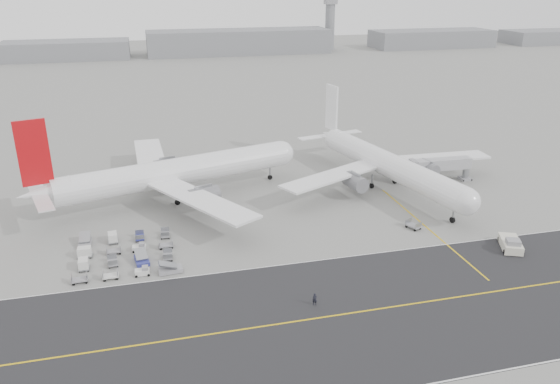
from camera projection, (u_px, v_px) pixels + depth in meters
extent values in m
plane|color=gray|center=(280.00, 259.00, 91.88)|extent=(700.00, 700.00, 0.00)
cube|color=#28282B|center=(345.00, 314.00, 76.79)|extent=(220.00, 32.00, 0.02)
cube|color=gold|center=(345.00, 314.00, 76.79)|extent=(220.00, 0.30, 0.01)
cube|color=silver|center=(312.00, 261.00, 91.02)|extent=(220.00, 0.25, 0.01)
cube|color=gold|center=(427.00, 227.00, 103.22)|extent=(0.30, 40.00, 0.01)
cylinder|color=gray|center=(330.00, 27.00, 348.30)|extent=(6.00, 6.00, 28.00)
cube|color=gray|center=(331.00, 1.00, 342.58)|extent=(7.00, 7.00, 3.50)
cylinder|color=white|center=(178.00, 172.00, 114.99)|extent=(50.15, 19.60, 5.79)
sphere|color=white|center=(281.00, 153.00, 126.85)|extent=(5.68, 5.68, 5.68)
cone|color=white|center=(44.00, 193.00, 102.39)|extent=(10.92, 7.75, 5.21)
cube|color=#B20B11|center=(33.00, 153.00, 99.15)|extent=(5.47, 2.02, 12.32)
cube|color=white|center=(43.00, 202.00, 97.83)|extent=(5.23, 9.65, 0.25)
cube|color=white|center=(35.00, 185.00, 105.98)|extent=(5.23, 9.65, 0.25)
cube|color=white|center=(201.00, 200.00, 102.44)|extent=(19.25, 27.08, 0.45)
cube|color=white|center=(150.00, 156.00, 126.91)|extent=(7.18, 27.94, 0.45)
cylinder|color=slate|center=(204.00, 196.00, 107.96)|extent=(6.92, 5.16, 3.59)
cylinder|color=slate|center=(168.00, 166.00, 124.77)|extent=(6.92, 5.16, 3.59)
cylinder|color=black|center=(270.00, 177.00, 127.39)|extent=(1.19, 0.78, 1.09)
cylinder|color=black|center=(177.00, 202.00, 113.32)|extent=(1.19, 0.78, 1.09)
cylinder|color=black|center=(166.00, 192.00, 118.90)|extent=(1.19, 0.78, 1.09)
cylinder|color=gray|center=(270.00, 171.00, 126.83)|extent=(0.36, 0.36, 3.04)
cylinder|color=white|center=(390.00, 165.00, 120.30)|extent=(15.00, 46.64, 5.34)
sphere|color=white|center=(466.00, 202.00, 100.91)|extent=(5.23, 5.23, 5.23)
cone|color=white|center=(332.00, 136.00, 140.49)|extent=(6.61, 9.89, 4.80)
cube|color=white|center=(332.00, 108.00, 138.24)|extent=(1.56, 5.10, 11.36)
cube|color=white|center=(314.00, 137.00, 139.22)|extent=(8.86, 4.29, 0.25)
cube|color=white|center=(345.00, 133.00, 143.08)|extent=(8.86, 4.29, 0.25)
cube|color=white|center=(332.00, 176.00, 115.70)|extent=(25.44, 16.35, 0.45)
cube|color=white|center=(435.00, 158.00, 127.29)|extent=(25.72, 6.51, 0.45)
cylinder|color=slate|center=(355.00, 182.00, 116.11)|extent=(4.43, 6.25, 3.31)
cylinder|color=slate|center=(426.00, 169.00, 124.07)|extent=(4.43, 6.25, 3.31)
cylinder|color=black|center=(452.00, 220.00, 105.08)|extent=(0.73, 1.24, 1.16)
cylinder|color=black|center=(372.00, 186.00, 122.20)|extent=(0.73, 1.24, 1.16)
cylinder|color=black|center=(395.00, 181.00, 124.85)|extent=(0.73, 1.24, 1.16)
cylinder|color=gray|center=(453.00, 213.00, 104.56)|extent=(0.36, 0.36, 2.80)
cube|color=beige|center=(510.00, 244.00, 95.01)|extent=(5.32, 7.00, 1.42)
cube|color=gray|center=(513.00, 242.00, 93.31)|extent=(2.87, 2.76, 0.92)
cylinder|color=gray|center=(505.00, 236.00, 98.69)|extent=(1.21, 2.49, 0.16)
cylinder|color=black|center=(505.00, 252.00, 93.12)|extent=(0.74, 1.00, 0.92)
cylinder|color=black|center=(521.00, 253.00, 92.72)|extent=(0.74, 1.00, 0.92)
cylinder|color=black|center=(499.00, 239.00, 97.60)|extent=(0.74, 1.00, 0.92)
cylinder|color=black|center=(515.00, 240.00, 97.20)|extent=(0.74, 1.00, 0.92)
cylinder|color=gray|center=(466.00, 172.00, 126.69)|extent=(1.51, 1.51, 3.78)
cube|color=gray|center=(465.00, 178.00, 127.27)|extent=(2.53, 2.53, 0.66)
cube|color=#A4A4A9|center=(441.00, 164.00, 124.47)|extent=(14.24, 3.10, 2.45)
cube|color=gray|center=(413.00, 166.00, 123.12)|extent=(1.23, 3.06, 2.83)
cylinder|color=black|center=(467.00, 177.00, 128.44)|extent=(0.30, 0.58, 0.57)
imported|color=black|center=(315.00, 299.00, 78.59)|extent=(0.79, 0.64, 1.89)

